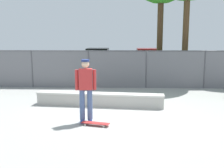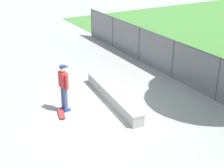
{
  "view_description": "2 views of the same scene",
  "coord_description": "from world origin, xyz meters",
  "views": [
    {
      "loc": [
        0.21,
        -8.72,
        2.43
      ],
      "look_at": [
        -0.11,
        0.26,
        0.92
      ],
      "focal_mm": 43.8,
      "sensor_mm": 36.0,
      "label": 1
    },
    {
      "loc": [
        10.2,
        -5.29,
        6.16
      ],
      "look_at": [
        -0.13,
        0.59,
        1.0
      ],
      "focal_mm": 54.54,
      "sensor_mm": 36.0,
      "label": 2
    }
  ],
  "objects": [
    {
      "name": "ground_plane",
      "position": [
        0.0,
        0.0,
        0.0
      ],
      "size": [
        80.0,
        80.0,
        0.0
      ],
      "primitive_type": "plane",
      "color": "#9E9E99"
    },
    {
      "name": "chainlink_fence",
      "position": [
        -0.0,
        4.58,
        1.0
      ],
      "size": [
        19.8,
        0.07,
        1.84
      ],
      "color": "#4C4C51",
      "rests_on": "ground"
    },
    {
      "name": "concrete_ledge",
      "position": [
        -0.58,
        0.88,
        0.24
      ],
      "size": [
        4.63,
        0.97,
        0.48
      ],
      "color": "#A8A59E",
      "rests_on": "ground"
    },
    {
      "name": "car_black",
      "position": [
        -1.62,
        12.36,
        0.84
      ],
      "size": [
        2.08,
        4.23,
        1.66
      ],
      "color": "black",
      "rests_on": "ground"
    },
    {
      "name": "grass_strip",
      "position": [
        0.0,
        14.88,
        0.01
      ],
      "size": [
        31.73,
        20.0,
        0.02
      ],
      "primitive_type": "cube",
      "color": "#478438",
      "rests_on": "ground"
    },
    {
      "name": "skateboarder",
      "position": [
        -0.81,
        -1.11,
        1.03
      ],
      "size": [
        0.6,
        0.33,
        1.84
      ],
      "color": "#2647A5",
      "rests_on": "ground"
    },
    {
      "name": "car_red",
      "position": [
        2.15,
        12.03,
        0.84
      ],
      "size": [
        2.08,
        4.23,
        1.66
      ],
      "color": "#B21E1E",
      "rests_on": "ground"
    },
    {
      "name": "skateboard",
      "position": [
        -0.52,
        -1.38,
        0.07
      ],
      "size": [
        0.82,
        0.39,
        0.09
      ],
      "color": "red",
      "rests_on": "ground"
    }
  ]
}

